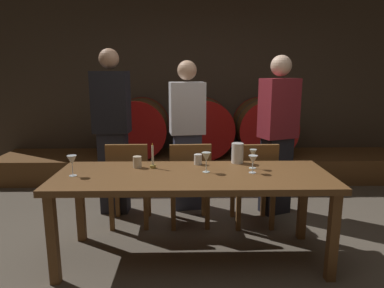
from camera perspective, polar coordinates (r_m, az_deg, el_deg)
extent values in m
plane|color=brown|center=(3.09, 3.66, -18.57)|extent=(8.49, 8.49, 0.00)
cube|color=#473A2D|center=(5.58, 1.40, 10.86)|extent=(6.53, 0.24, 2.94)
cube|color=brown|center=(5.21, 1.58, -3.59)|extent=(5.88, 0.90, 0.36)
cylinder|color=brown|center=(5.13, -8.57, 2.71)|extent=(0.81, 0.71, 0.81)
cylinder|color=maroon|center=(4.77, -9.13, 2.00)|extent=(0.82, 0.03, 0.82)
cylinder|color=maroon|center=(5.49, -8.08, 3.32)|extent=(0.82, 0.03, 0.82)
cylinder|color=#2D2D33|center=(5.13, -8.57, 2.71)|extent=(0.82, 0.04, 0.82)
cylinder|color=brown|center=(5.09, 1.94, 2.77)|extent=(0.81, 0.71, 0.81)
cylinder|color=maroon|center=(4.73, 2.17, 2.06)|extent=(0.82, 0.03, 0.82)
cylinder|color=maroon|center=(5.45, 1.74, 3.38)|extent=(0.82, 0.03, 0.82)
cylinder|color=#2D2D33|center=(5.09, 1.94, 2.77)|extent=(0.82, 0.04, 0.82)
cylinder|color=brown|center=(5.21, 11.68, 2.74)|extent=(0.81, 0.71, 0.81)
cylinder|color=#9E1411|center=(4.86, 12.62, 2.05)|extent=(0.82, 0.03, 0.82)
cylinder|color=#9E1411|center=(5.57, 10.86, 3.35)|extent=(0.82, 0.03, 0.82)
cylinder|color=#2D2D33|center=(5.21, 11.68, 2.74)|extent=(0.82, 0.04, 0.82)
cube|color=brown|center=(2.84, 0.14, -5.38)|extent=(2.24, 0.81, 0.05)
cube|color=brown|center=(2.84, -21.88, -14.41)|extent=(0.07, 0.07, 0.70)
cube|color=brown|center=(2.88, 22.09, -14.03)|extent=(0.07, 0.07, 0.70)
cube|color=brown|center=(3.44, -17.85, -9.49)|extent=(0.07, 0.07, 0.70)
cube|color=brown|center=(3.47, 17.67, -9.26)|extent=(0.07, 0.07, 0.70)
cube|color=brown|center=(3.66, -10.08, -6.25)|extent=(0.41, 0.41, 0.04)
cube|color=brown|center=(3.42, -10.62, -3.53)|extent=(0.40, 0.05, 0.42)
cube|color=brown|center=(3.88, -7.11, -8.72)|extent=(0.04, 0.04, 0.42)
cube|color=brown|center=(3.92, -12.12, -8.66)|extent=(0.04, 0.04, 0.42)
cube|color=brown|center=(3.56, -7.55, -10.64)|extent=(0.04, 0.04, 0.42)
cube|color=brown|center=(3.61, -13.03, -10.54)|extent=(0.04, 0.04, 0.42)
cube|color=brown|center=(3.61, -0.46, -6.34)|extent=(0.42, 0.42, 0.04)
cube|color=brown|center=(3.37, -0.25, -3.58)|extent=(0.40, 0.06, 0.42)
cube|color=brown|center=(3.86, 1.92, -8.74)|extent=(0.05, 0.05, 0.42)
cube|color=brown|center=(3.83, -3.20, -8.87)|extent=(0.05, 0.05, 0.42)
cube|color=brown|center=(3.54, 2.54, -10.66)|extent=(0.05, 0.05, 0.42)
cube|color=brown|center=(3.52, -3.06, -10.82)|extent=(0.05, 0.05, 0.42)
cube|color=brown|center=(3.65, 9.85, -6.29)|extent=(0.42, 0.42, 0.04)
cube|color=brown|center=(3.42, 10.67, -3.55)|extent=(0.40, 0.06, 0.42)
cube|color=brown|center=(3.92, 11.61, -8.62)|extent=(0.05, 0.05, 0.42)
cube|color=brown|center=(3.85, 6.66, -8.85)|extent=(0.05, 0.05, 0.42)
cube|color=brown|center=(3.62, 13.01, -10.47)|extent=(0.05, 0.05, 0.42)
cube|color=brown|center=(3.54, 7.62, -10.78)|extent=(0.05, 0.05, 0.42)
cube|color=black|center=(3.99, -12.60, -4.59)|extent=(0.31, 0.22, 0.91)
cube|color=black|center=(3.84, -13.13, 6.70)|extent=(0.39, 0.26, 0.65)
sphere|color=tan|center=(3.83, -13.46, 13.45)|extent=(0.21, 0.21, 0.21)
cube|color=#33384C|center=(4.00, -0.77, -4.47)|extent=(0.33, 0.24, 0.88)
cube|color=silver|center=(3.86, -0.80, 5.90)|extent=(0.41, 0.29, 0.57)
sphere|color=#D8A884|center=(3.84, -0.82, 11.99)|extent=(0.21, 0.21, 0.21)
cube|color=black|center=(4.00, 13.53, -5.01)|extent=(0.35, 0.30, 0.86)
cube|color=maroon|center=(3.85, 14.07, 5.68)|extent=(0.44, 0.37, 0.63)
sphere|color=beige|center=(3.83, 14.41, 12.33)|extent=(0.22, 0.22, 0.22)
cylinder|color=olive|center=(3.02, -6.42, -3.71)|extent=(0.05, 0.05, 0.02)
cylinder|color=#EDE5CC|center=(2.99, -6.47, -1.87)|extent=(0.02, 0.02, 0.17)
cone|color=yellow|center=(2.97, -6.51, -0.01)|extent=(0.01, 0.01, 0.02)
cylinder|color=white|center=(3.17, 7.46, -1.49)|extent=(0.11, 0.11, 0.18)
cylinder|color=white|center=(2.94, -18.92, -4.93)|extent=(0.06, 0.06, 0.00)
cylinder|color=white|center=(2.93, -18.98, -4.09)|extent=(0.01, 0.01, 0.09)
cone|color=white|center=(2.91, -19.09, -2.54)|extent=(0.07, 0.07, 0.08)
cylinder|color=silver|center=(2.88, 2.33, -4.59)|extent=(0.06, 0.06, 0.00)
cylinder|color=silver|center=(2.87, 2.34, -3.73)|extent=(0.01, 0.01, 0.09)
cone|color=silver|center=(2.85, 2.35, -2.15)|extent=(0.08, 0.08, 0.08)
cylinder|color=white|center=(2.91, 9.88, -4.63)|extent=(0.06, 0.06, 0.00)
cylinder|color=white|center=(2.90, 9.91, -3.89)|extent=(0.01, 0.01, 0.07)
cone|color=white|center=(2.88, 9.96, -2.53)|extent=(0.08, 0.08, 0.07)
cylinder|color=silver|center=(3.04, 9.89, -3.90)|extent=(0.06, 0.06, 0.00)
cylinder|color=silver|center=(3.03, 9.92, -3.09)|extent=(0.01, 0.01, 0.09)
cone|color=silver|center=(3.01, 9.97, -1.59)|extent=(0.06, 0.06, 0.08)
cylinder|color=beige|center=(3.04, -8.95, -2.93)|extent=(0.07, 0.07, 0.10)
cylinder|color=white|center=(3.11, 0.98, -2.52)|extent=(0.07, 0.07, 0.09)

